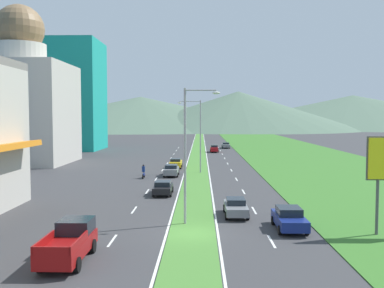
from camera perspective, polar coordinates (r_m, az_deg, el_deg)
name	(u,v)px	position (r m, az deg, el deg)	size (l,w,h in m)	color
ground_plane	(192,234)	(30.17, 0.02, -11.69)	(600.00, 600.00, 0.00)	#38383A
grass_median	(198,155)	(89.44, 0.78, -1.46)	(3.20, 240.00, 0.06)	#477F33
grass_verge_right	(299,155)	(91.65, 13.78, -1.44)	(24.00, 240.00, 0.06)	#387028
lane_dash_left_2	(112,241)	(29.16, -10.36, -12.28)	(0.16, 2.80, 0.01)	silver
lane_dash_left_3	(134,210)	(37.94, -7.56, -8.52)	(0.16, 2.80, 0.01)	silver
lane_dash_left_4	(147,191)	(46.88, -5.85, -6.16)	(0.16, 2.80, 0.01)	silver
lane_dash_left_5	(156,179)	(55.91, -4.70, -4.57)	(0.16, 2.80, 0.01)	silver
lane_dash_left_6	(162,170)	(64.97, -3.87, -3.41)	(0.16, 2.80, 0.01)	silver
lane_dash_left_7	(167,163)	(74.07, -3.25, -2.54)	(0.16, 2.80, 0.01)	silver
lane_dash_left_8	(171,158)	(83.19, -2.76, -1.86)	(0.16, 2.80, 0.01)	silver
lane_dash_left_9	(174,154)	(92.33, -2.37, -1.31)	(0.16, 2.80, 0.01)	silver
lane_dash_left_10	(176,151)	(101.47, -2.05, -0.87)	(0.16, 2.80, 0.01)	silver
lane_dash_left_11	(178,148)	(110.62, -1.79, -0.49)	(0.16, 2.80, 0.01)	silver
lane_dash_right_2	(272,242)	(28.96, 10.34, -12.39)	(0.16, 2.80, 0.01)	silver
lane_dash_right_3	(254,210)	(37.79, 8.10, -8.57)	(0.16, 2.80, 0.01)	silver
lane_dash_right_4	(244,192)	(46.76, 6.73, -6.20)	(0.16, 2.80, 0.01)	silver
lane_dash_right_5	(236,179)	(55.80, 5.81, -4.59)	(0.16, 2.80, 0.01)	silver
lane_dash_right_6	(231,170)	(64.88, 5.15, -3.43)	(0.16, 2.80, 0.01)	silver
lane_dash_right_7	(228,164)	(73.99, 4.66, -2.55)	(0.16, 2.80, 0.01)	silver
lane_dash_right_8	(225,158)	(83.12, 4.27, -1.87)	(0.16, 2.80, 0.01)	silver
lane_dash_right_9	(222,154)	(92.26, 3.96, -1.32)	(0.16, 2.80, 0.01)	silver
lane_dash_right_10	(220,151)	(101.41, 3.71, -0.87)	(0.16, 2.80, 0.01)	silver
lane_dash_right_11	(219,148)	(110.57, 3.50, -0.50)	(0.16, 2.80, 0.01)	silver
edge_line_median_left	(189,155)	(89.47, -0.34, -1.47)	(0.16, 240.00, 0.01)	silver
edge_line_median_right	(207,155)	(89.45, 1.90, -1.47)	(0.16, 240.00, 0.01)	silver
domed_building	(21,102)	(79.54, -21.35, 5.12)	(15.94, 15.94, 26.56)	#B7B2A8
midrise_colored	(69,96)	(108.42, -15.69, 6.08)	(14.90, 14.90, 25.70)	teal
hill_far_left	(141,113)	(285.24, -6.72, 4.08)	(188.04, 188.04, 20.58)	#516B56
hill_far_center	(238,110)	(263.93, 6.04, 4.37)	(144.00, 144.00, 22.80)	#516B56
hill_far_right	(353,111)	(347.43, 20.20, 4.04)	(223.91, 223.91, 23.53)	#516B56
street_lamp_near	(189,148)	(31.94, -0.46, -0.47)	(2.64, 0.34, 10.02)	#99999E
street_lamp_mid	(198,131)	(61.13, 0.79, 1.65)	(3.29, 0.52, 10.19)	#99999E
car_0	(171,170)	(58.56, -2.71, -3.42)	(1.96, 4.63, 1.53)	slate
car_1	(289,218)	(31.95, 12.56, -9.45)	(2.03, 4.50, 1.56)	navy
car_2	(226,145)	(109.48, 4.43, -0.15)	(1.95, 4.75, 1.43)	slate
car_3	(236,207)	(35.53, 5.72, -8.15)	(1.86, 4.31, 1.40)	slate
car_4	(176,163)	(67.46, -2.14, -2.49)	(1.90, 4.68, 1.48)	yellow
car_5	(214,149)	(97.12, 2.91, -0.60)	(1.85, 4.56, 1.57)	maroon
car_6	(163,188)	(44.80, -3.80, -5.68)	(1.94, 4.32, 1.40)	black
pickup_truck_0	(70,242)	(25.75, -15.66, -12.25)	(2.18, 5.40, 2.00)	maroon
motorcycle_rider	(144,172)	(56.67, -6.34, -3.71)	(0.36, 2.00, 1.80)	black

